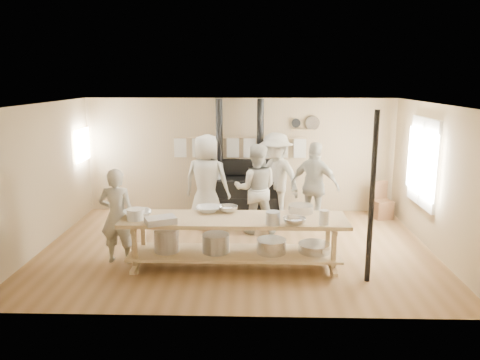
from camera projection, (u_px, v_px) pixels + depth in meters
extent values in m
plane|color=brown|center=(236.00, 248.00, 8.53)|extent=(7.00, 7.00, 0.00)
plane|color=tan|center=(240.00, 155.00, 10.69)|extent=(7.00, 0.00, 7.00)
plane|color=tan|center=(229.00, 221.00, 5.81)|extent=(7.00, 0.00, 7.00)
plane|color=tan|center=(41.00, 177.00, 8.35)|extent=(0.00, 5.00, 5.00)
plane|color=tan|center=(436.00, 180.00, 8.16)|extent=(0.00, 5.00, 5.00)
plane|color=#BDAB8C|center=(236.00, 104.00, 7.98)|extent=(7.00, 7.00, 0.00)
cube|color=beige|center=(423.00, 162.00, 8.70)|extent=(0.06, 1.35, 1.65)
plane|color=white|center=(421.00, 162.00, 8.70)|extent=(0.00, 1.50, 1.50)
cube|color=beige|center=(421.00, 162.00, 8.70)|extent=(0.02, 0.03, 1.50)
plane|color=white|center=(82.00, 145.00, 10.24)|extent=(0.00, 0.90, 0.90)
cube|color=black|center=(240.00, 197.00, 10.49)|extent=(1.80, 0.70, 0.85)
cube|color=black|center=(240.00, 213.00, 10.57)|extent=(1.90, 0.75, 0.10)
cube|color=black|center=(240.00, 167.00, 10.65)|extent=(1.80, 0.12, 0.35)
cylinder|color=black|center=(219.00, 139.00, 10.27)|extent=(0.15, 0.15, 1.75)
cylinder|color=black|center=(260.00, 139.00, 10.25)|extent=(0.15, 0.15, 1.75)
cylinder|color=#B2B2B7|center=(215.00, 171.00, 10.38)|extent=(0.36, 0.36, 0.34)
cylinder|color=gray|center=(265.00, 172.00, 10.30)|extent=(0.30, 0.30, 0.30)
cylinder|color=tan|center=(240.00, 138.00, 10.51)|extent=(3.00, 0.04, 0.04)
cube|color=silver|center=(181.00, 147.00, 10.59)|extent=(0.28, 0.01, 0.46)
cube|color=silver|center=(198.00, 147.00, 10.58)|extent=(0.28, 0.01, 0.46)
cube|color=silver|center=(215.00, 147.00, 10.57)|extent=(0.28, 0.01, 0.46)
cube|color=silver|center=(232.00, 147.00, 10.56)|extent=(0.28, 0.01, 0.46)
cube|color=silver|center=(249.00, 147.00, 10.55)|extent=(0.28, 0.01, 0.46)
cube|color=silver|center=(266.00, 148.00, 10.54)|extent=(0.28, 0.01, 0.46)
cube|color=silver|center=(283.00, 148.00, 10.53)|extent=(0.28, 0.01, 0.46)
cube|color=silver|center=(300.00, 148.00, 10.52)|extent=(0.28, 0.01, 0.46)
cube|color=tan|center=(303.00, 130.00, 10.45)|extent=(0.50, 0.14, 0.03)
cylinder|color=black|center=(296.00, 123.00, 10.44)|extent=(0.20, 0.04, 0.20)
cylinder|color=silver|center=(313.00, 123.00, 10.43)|extent=(0.32, 0.03, 0.32)
cube|color=tan|center=(234.00, 220.00, 7.48)|extent=(3.60, 0.90, 0.06)
cube|color=tan|center=(234.00, 253.00, 7.60)|extent=(3.40, 0.80, 0.04)
cube|color=tan|center=(234.00, 256.00, 7.61)|extent=(3.30, 0.06, 0.06)
cube|color=tan|center=(135.00, 249.00, 7.31)|extent=(0.07, 0.07, 0.85)
cube|color=tan|center=(144.00, 236.00, 7.90)|extent=(0.07, 0.07, 0.85)
cube|color=tan|center=(334.00, 251.00, 7.23)|extent=(0.07, 0.07, 0.85)
cube|color=tan|center=(328.00, 238.00, 7.81)|extent=(0.07, 0.07, 0.85)
cylinder|color=#B2B2B7|center=(167.00, 240.00, 7.58)|extent=(0.40, 0.40, 0.38)
cylinder|color=gray|center=(216.00, 243.00, 7.57)|extent=(0.44, 0.44, 0.30)
cylinder|color=silver|center=(271.00, 246.00, 7.55)|extent=(0.48, 0.48, 0.22)
cylinder|color=silver|center=(315.00, 249.00, 7.54)|extent=(0.52, 0.52, 0.14)
cylinder|color=black|center=(372.00, 199.00, 6.88)|extent=(0.08, 0.08, 2.60)
imported|color=#BBB9A5|center=(117.00, 216.00, 7.73)|extent=(0.59, 0.39, 1.61)
imported|color=#BBB9A5|center=(256.00, 189.00, 9.21)|extent=(0.87, 0.68, 1.79)
imported|color=#BBB9A5|center=(207.00, 181.00, 9.54)|extent=(1.06, 0.81, 1.94)
imported|color=#BBB9A5|center=(315.00, 186.00, 9.47)|extent=(1.13, 0.92, 1.79)
imported|color=#BBB9A5|center=(276.00, 177.00, 10.03)|extent=(1.39, 1.35, 1.91)
cube|color=brown|center=(382.00, 209.00, 10.30)|extent=(0.46, 0.46, 0.40)
cube|color=brown|center=(379.00, 191.00, 10.39)|extent=(0.38, 0.13, 0.45)
imported|color=silver|center=(138.00, 214.00, 7.49)|extent=(0.58, 0.58, 0.11)
imported|color=silver|center=(228.00, 209.00, 7.79)|extent=(0.44, 0.44, 0.10)
imported|color=silver|center=(208.00, 209.00, 7.79)|extent=(0.43, 0.43, 0.10)
imported|color=silver|center=(294.00, 221.00, 7.11)|extent=(0.48, 0.48, 0.11)
cube|color=#B2B2B7|center=(161.00, 220.00, 7.17)|extent=(0.54, 0.46, 0.10)
cylinder|color=silver|center=(301.00, 209.00, 7.75)|extent=(0.53, 0.53, 0.13)
cylinder|color=gray|center=(273.00, 218.00, 7.11)|extent=(0.26, 0.26, 0.20)
cylinder|color=silver|center=(136.00, 214.00, 7.36)|extent=(0.30, 0.30, 0.17)
cylinder|color=silver|center=(324.00, 218.00, 7.09)|extent=(0.15, 0.15, 0.23)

